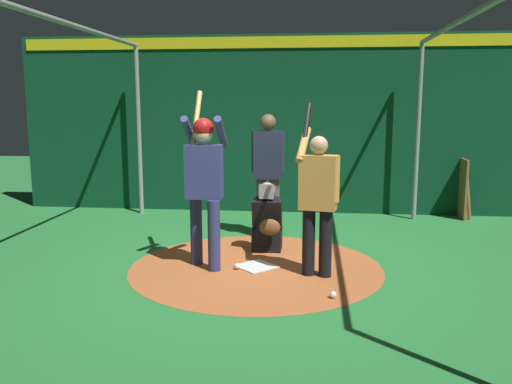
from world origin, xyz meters
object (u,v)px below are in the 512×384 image
object	(u,v)px
baseball_0	(237,266)
baseball_1	(333,295)
catcher	(267,224)
umpire	(268,168)
batter	(204,177)
home_plate	(256,266)
bat_rack	(463,190)
visitor	(318,196)

from	to	relation	value
baseball_0	baseball_1	distance (m)	1.42
catcher	umpire	distance (m)	0.99
batter	umpire	size ratio (longest dim) A/B	1.17
home_plate	umpire	xyz separation A→B (m)	(-1.51, 0.02, 1.04)
umpire	baseball_0	xyz separation A→B (m)	(1.63, -0.24, -1.01)
bat_rack	batter	bearing A→B (deg)	-49.91
umpire	home_plate	bearing A→B (deg)	-0.67
catcher	bat_rack	xyz separation A→B (m)	(-2.49, 3.26, 0.12)
batter	bat_rack	world-z (taller)	batter
catcher	umpire	xyz separation A→B (m)	(-0.72, -0.06, 0.68)
catcher	umpire	size ratio (longest dim) A/B	0.51
catcher	baseball_0	size ratio (longest dim) A/B	12.89
batter	visitor	distance (m)	1.39
catcher	umpire	bearing A→B (deg)	-175.62
catcher	baseball_1	bearing A→B (deg)	25.44
visitor	bat_rack	distance (m)	4.39
baseball_0	baseball_1	bearing A→B (deg)	52.86
baseball_0	visitor	bearing A→B (deg)	83.37
baseball_0	umpire	bearing A→B (deg)	171.75
batter	visitor	size ratio (longest dim) A/B	1.07
visitor	baseball_1	xyz separation A→B (m)	(0.75, 0.17, -0.91)
umpire	bat_rack	xyz separation A→B (m)	(-1.77, 3.31, -0.56)
umpire	visitor	distance (m)	1.89
catcher	bat_rack	world-z (taller)	bat_rack
bat_rack	baseball_0	distance (m)	4.94
baseball_0	home_plate	bearing A→B (deg)	119.15
catcher	visitor	world-z (taller)	visitor
bat_rack	baseball_1	bearing A→B (deg)	-29.57
home_plate	batter	size ratio (longest dim) A/B	0.19
home_plate	bat_rack	bearing A→B (deg)	134.55
umpire	baseball_1	distance (m)	2.83
home_plate	baseball_0	distance (m)	0.25
home_plate	batter	bearing A→B (deg)	-85.11
batter	catcher	bearing A→B (deg)	140.25
batter	bat_rack	xyz separation A→B (m)	(-3.33, 3.96, -0.64)
home_plate	baseball_0	size ratio (longest dim) A/B	5.68
batter	baseball_1	xyz separation A→B (m)	(0.93, 1.54, -1.09)
catcher	home_plate	bearing A→B (deg)	-5.27
catcher	batter	bearing A→B (deg)	-39.75
bat_rack	baseball_0	bearing A→B (deg)	-46.22
batter	bat_rack	size ratio (longest dim) A/B	2.07
home_plate	batter	distance (m)	1.28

